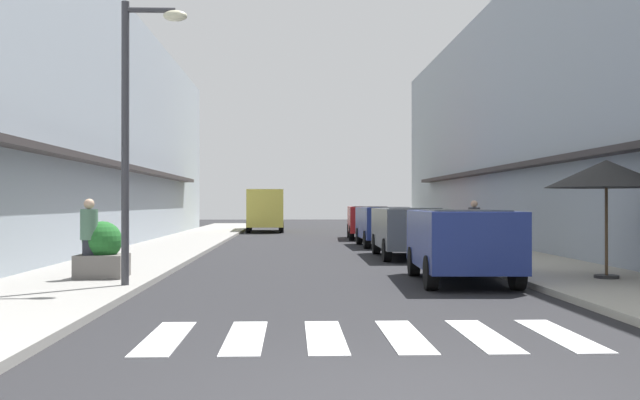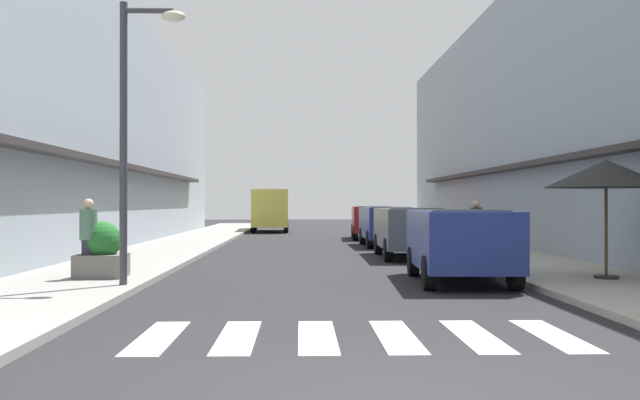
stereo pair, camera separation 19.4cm
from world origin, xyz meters
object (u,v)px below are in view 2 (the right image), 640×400
at_px(parked_car_far, 387,222).
at_px(parked_car_distant, 372,218).
at_px(delivery_van, 270,207).
at_px(pedestrian_walking_near, 88,237).
at_px(street_lamp, 134,111).
at_px(cafe_umbrella, 606,174).
at_px(parked_car_mid, 410,226).
at_px(pedestrian_walking_far, 476,226).
at_px(planter_midblock, 102,252).
at_px(parked_car_near, 460,237).

xyz_separation_m(parked_car_far, parked_car_distant, (-0.00, 5.59, 0.00)).
relative_size(parked_car_distant, delivery_van, 0.76).
bearing_deg(pedestrian_walking_near, delivery_van, 116.14).
distance_m(street_lamp, cafe_umbrella, 9.17).
bearing_deg(parked_car_mid, delivery_van, 104.11).
xyz_separation_m(pedestrian_walking_near, pedestrian_walking_far, (9.38, 6.77, -0.00)).
distance_m(parked_car_distant, planter_midblock, 19.07).
distance_m(parked_car_near, planter_midblock, 7.22).
distance_m(delivery_van, planter_midblock, 26.26).
bearing_deg(delivery_van, parked_car_distant, -59.86).
bearing_deg(parked_car_far, planter_midblock, -120.88).
xyz_separation_m(parked_car_far, planter_midblock, (-7.21, -12.05, -0.30)).
height_order(parked_car_mid, street_lamp, street_lamp).
relative_size(delivery_van, pedestrian_walking_far, 3.48).
height_order(delivery_van, street_lamp, street_lamp).
distance_m(delivery_van, cafe_umbrella, 27.77).
height_order(parked_car_far, pedestrian_walking_far, pedestrian_walking_far).
distance_m(parked_car_mid, parked_car_distant, 11.14).
bearing_deg(pedestrian_walking_near, planter_midblock, 78.07).
xyz_separation_m(street_lamp, cafe_umbrella, (9.06, 0.85, -1.10)).
relative_size(parked_car_mid, street_lamp, 0.87).
distance_m(parked_car_near, street_lamp, 6.79).
height_order(parked_car_near, parked_car_mid, same).
distance_m(street_lamp, pedestrian_walking_near, 2.86).
relative_size(parked_car_near, parked_car_far, 1.00).
relative_size(parked_car_distant, street_lamp, 0.81).
bearing_deg(pedestrian_walking_near, pedestrian_walking_far, 67.35).
bearing_deg(parked_car_near, street_lamp, -168.87).
bearing_deg(parked_car_far, delivery_van, 109.30).
distance_m(parked_car_far, cafe_umbrella, 12.94).
bearing_deg(pedestrian_walking_far, delivery_van, -47.01).
bearing_deg(pedestrian_walking_near, cafe_umbrella, 29.83).
distance_m(parked_car_near, parked_car_far, 12.19).
height_order(parked_car_mid, pedestrian_walking_near, pedestrian_walking_near).
relative_size(delivery_van, planter_midblock, 4.85).
xyz_separation_m(parked_car_mid, parked_car_distant, (-0.00, 11.14, -0.00)).
height_order(parked_car_mid, delivery_van, delivery_van).
bearing_deg(planter_midblock, delivery_van, 85.03).
height_order(street_lamp, pedestrian_walking_far, street_lamp).
relative_size(street_lamp, pedestrian_walking_far, 3.29).
height_order(street_lamp, pedestrian_walking_near, street_lamp).
bearing_deg(pedestrian_walking_far, parked_car_mid, 25.03).
height_order(parked_car_far, delivery_van, delivery_van).
distance_m(parked_car_mid, cafe_umbrella, 7.67).
bearing_deg(parked_car_mid, street_lamp, -128.42).
relative_size(parked_car_far, pedestrian_walking_near, 2.56).
height_order(delivery_van, planter_midblock, delivery_van).
height_order(parked_car_far, parked_car_distant, same).
xyz_separation_m(parked_car_mid, planter_midblock, (-7.21, -6.51, -0.30)).
xyz_separation_m(parked_car_distant, street_lamp, (-6.25, -19.01, 2.36)).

